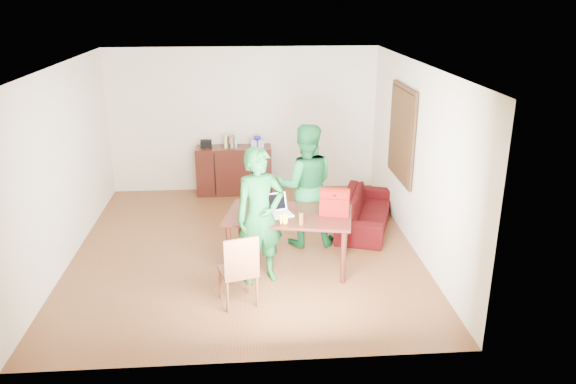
{
  "coord_description": "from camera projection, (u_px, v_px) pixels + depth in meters",
  "views": [
    {
      "loc": [
        0.04,
        -7.66,
        3.62
      ],
      "look_at": [
        0.6,
        -0.42,
        1.03
      ],
      "focal_mm": 35.0,
      "sensor_mm": 36.0,
      "label": 1
    }
  ],
  "objects": [
    {
      "name": "table",
      "position": [
        289.0,
        221.0,
        7.64
      ],
      "size": [
        1.83,
        1.25,
        0.79
      ],
      "rotation": [
        0.0,
        0.0,
        -0.2
      ],
      "color": "black",
      "rests_on": "ground"
    },
    {
      "name": "person_far",
      "position": [
        305.0,
        186.0,
        8.28
      ],
      "size": [
        0.91,
        0.71,
        1.86
      ],
      "primitive_type": "imported",
      "rotation": [
        0.0,
        0.0,
        3.13
      ],
      "color": "#145D29",
      "rests_on": "ground"
    },
    {
      "name": "room",
      "position": [
        245.0,
        162.0,
        8.09
      ],
      "size": [
        5.2,
        5.7,
        2.9
      ],
      "color": "#482412",
      "rests_on": "ground"
    },
    {
      "name": "person_near",
      "position": [
        260.0,
        216.0,
        7.2
      ],
      "size": [
        0.77,
        0.63,
        1.81
      ],
      "primitive_type": "imported",
      "rotation": [
        0.0,
        0.0,
        0.33
      ],
      "color": "#125220",
      "rests_on": "ground"
    },
    {
      "name": "bottle",
      "position": [
        301.0,
        218.0,
        7.23
      ],
      "size": [
        0.08,
        0.08,
        0.18
      ],
      "primitive_type": "cylinder",
      "rotation": [
        0.0,
        0.0,
        -0.41
      ],
      "color": "#5C3315",
      "rests_on": "table"
    },
    {
      "name": "sofa",
      "position": [
        365.0,
        210.0,
        9.13
      ],
      "size": [
        1.28,
        2.0,
        0.54
      ],
      "primitive_type": "imported",
      "rotation": [
        0.0,
        0.0,
        1.25
      ],
      "color": "#3C070B",
      "rests_on": "ground"
    },
    {
      "name": "bananas",
      "position": [
        284.0,
        222.0,
        7.26
      ],
      "size": [
        0.15,
        0.1,
        0.05
      ],
      "primitive_type": null,
      "rotation": [
        0.0,
        0.0,
        0.06
      ],
      "color": "gold",
      "rests_on": "table"
    },
    {
      "name": "chair",
      "position": [
        239.0,
        283.0,
        6.84
      ],
      "size": [
        0.52,
        0.51,
        0.94
      ],
      "rotation": [
        0.0,
        0.0,
        0.28
      ],
      "color": "brown",
      "rests_on": "ground"
    },
    {
      "name": "red_bag",
      "position": [
        335.0,
        204.0,
        7.55
      ],
      "size": [
        0.44,
        0.32,
        0.29
      ],
      "primitive_type": "cube",
      "rotation": [
        0.0,
        0.0,
        -0.25
      ],
      "color": "#6D1007",
      "rests_on": "table"
    },
    {
      "name": "laptop",
      "position": [
        278.0,
        212.0,
        7.53
      ],
      "size": [
        0.43,
        0.36,
        0.26
      ],
      "rotation": [
        0.0,
        0.0,
        0.31
      ],
      "color": "white",
      "rests_on": "table"
    }
  ]
}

